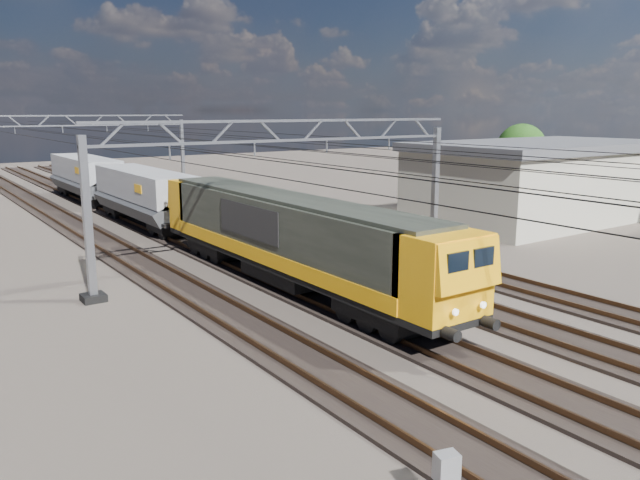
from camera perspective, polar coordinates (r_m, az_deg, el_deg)
ground at (r=27.24m, az=2.06°, el=-4.26°), size 160.00×160.00×0.00m
track_outer_west at (r=24.24m, az=-9.41°, el=-6.28°), size 2.60×140.00×0.30m
track_loco at (r=26.11m, az=-1.46°, el=-4.80°), size 2.60×140.00×0.30m
track_inner_east at (r=28.43m, az=5.30°, el=-3.47°), size 2.60×140.00×0.30m
track_outer_east at (r=31.08m, az=10.95°, el=-2.31°), size 2.60×140.00×0.30m
catenary_gantry_mid at (r=29.69m, az=-2.54°, el=4.77°), size 19.90×0.90×7.11m
catenary_gantry_far at (r=63.01m, az=-20.55°, el=7.74°), size 19.90×0.90×7.11m
overhead_wires at (r=32.97m, az=-6.34°, el=8.62°), size 12.03×140.00×0.53m
locomotive at (r=26.61m, az=-2.99°, el=0.50°), size 2.76×21.10×3.62m
hopper_wagon_lead at (r=42.51m, az=-15.77°, el=4.18°), size 3.38×13.00×3.25m
hopper_wagon_mid at (r=56.04m, az=-20.62°, el=5.60°), size 3.38×13.00×3.25m
trackside_cabinet at (r=12.54m, az=11.49°, el=-19.81°), size 0.50×0.43×1.30m
industrial_shed at (r=46.62m, az=19.61°, el=5.19°), size 18.60×10.60×5.40m
tree_far at (r=57.79m, az=18.27°, el=7.77°), size 4.87×4.47×6.42m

